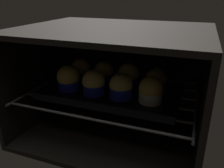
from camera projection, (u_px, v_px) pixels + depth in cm
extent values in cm
cube|color=black|center=(114.00, 129.00, 84.91)|extent=(59.00, 47.00, 1.50)
cube|color=black|center=(114.00, 30.00, 71.87)|extent=(59.00, 47.00, 1.50)
cube|color=black|center=(132.00, 65.00, 98.17)|extent=(59.00, 1.50, 34.00)
cube|color=black|center=(43.00, 74.00, 87.90)|extent=(1.50, 47.00, 34.00)
cube|color=black|center=(204.00, 96.00, 68.88)|extent=(1.50, 47.00, 34.00)
cylinder|color=#4C494C|center=(89.00, 119.00, 63.12)|extent=(54.00, 0.80, 0.80)
cylinder|color=#4C494C|center=(100.00, 107.00, 69.73)|extent=(54.00, 0.80, 0.80)
cylinder|color=#4C494C|center=(110.00, 97.00, 76.34)|extent=(54.00, 0.80, 0.80)
cylinder|color=#4C494C|center=(117.00, 89.00, 82.94)|extent=(54.00, 0.80, 0.80)
cylinder|color=#4C494C|center=(124.00, 81.00, 89.55)|extent=(54.00, 0.80, 0.80)
cylinder|color=#4C494C|center=(130.00, 75.00, 96.16)|extent=(54.00, 0.80, 0.80)
cylinder|color=#4C494C|center=(47.00, 82.00, 88.57)|extent=(0.80, 42.00, 0.80)
cylinder|color=#4C494C|center=(197.00, 105.00, 70.71)|extent=(0.80, 42.00, 0.80)
cube|color=black|center=(112.00, 92.00, 77.91)|extent=(44.37, 26.39, 1.20)
cube|color=black|center=(96.00, 105.00, 66.38)|extent=(44.37, 0.80, 1.00)
cube|color=black|center=(124.00, 77.00, 88.63)|extent=(44.37, 0.80, 1.00)
cube|color=black|center=(56.00, 80.00, 84.71)|extent=(0.80, 26.39, 1.00)
cube|color=black|center=(179.00, 98.00, 70.30)|extent=(0.80, 26.39, 1.00)
cylinder|color=#1928B7|center=(69.00, 84.00, 77.75)|extent=(7.01, 7.01, 3.57)
sphere|color=gold|center=(68.00, 77.00, 76.77)|extent=(7.58, 7.58, 7.58)
sphere|color=#28702D|center=(68.00, 70.00, 75.82)|extent=(2.05, 2.05, 2.05)
cylinder|color=#1928B7|center=(94.00, 88.00, 74.23)|extent=(7.01, 7.01, 3.57)
sphere|color=#DBBC60|center=(94.00, 81.00, 73.30)|extent=(7.32, 7.32, 7.32)
cylinder|color=#1928B7|center=(121.00, 92.00, 71.41)|extent=(7.01, 7.01, 3.57)
sphere|color=#DBBC60|center=(121.00, 85.00, 70.49)|extent=(7.15, 7.15, 7.15)
sphere|color=#1E6023|center=(119.00, 77.00, 69.00)|extent=(1.63, 1.63, 1.63)
cylinder|color=silver|center=(151.00, 96.00, 68.78)|extent=(7.01, 7.01, 3.57)
sphere|color=gold|center=(151.00, 89.00, 67.88)|extent=(7.29, 7.29, 7.29)
cylinder|color=#0C8C84|center=(81.00, 76.00, 85.39)|extent=(7.01, 7.01, 3.57)
sphere|color=#DBBC60|center=(81.00, 68.00, 84.27)|extent=(6.90, 6.90, 6.90)
sphere|color=#28702D|center=(83.00, 62.00, 84.40)|extent=(1.96, 1.96, 1.96)
cylinder|color=#1928B7|center=(104.00, 78.00, 82.87)|extent=(7.01, 7.01, 3.57)
sphere|color=gold|center=(104.00, 71.00, 81.78)|extent=(6.75, 6.75, 6.75)
sphere|color=#1E6023|center=(105.00, 64.00, 80.41)|extent=(2.23, 2.23, 2.23)
cylinder|color=#1928B7|center=(128.00, 82.00, 79.78)|extent=(7.01, 7.01, 3.57)
sphere|color=#DBBC60|center=(129.00, 73.00, 78.64)|extent=(7.09, 7.09, 7.09)
cylinder|color=#1928B7|center=(156.00, 86.00, 76.13)|extent=(7.01, 7.01, 3.57)
sphere|color=gold|center=(156.00, 79.00, 75.26)|extent=(6.98, 6.98, 6.98)
sphere|color=#1E6023|center=(157.00, 71.00, 74.18)|extent=(2.60, 2.60, 2.60)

